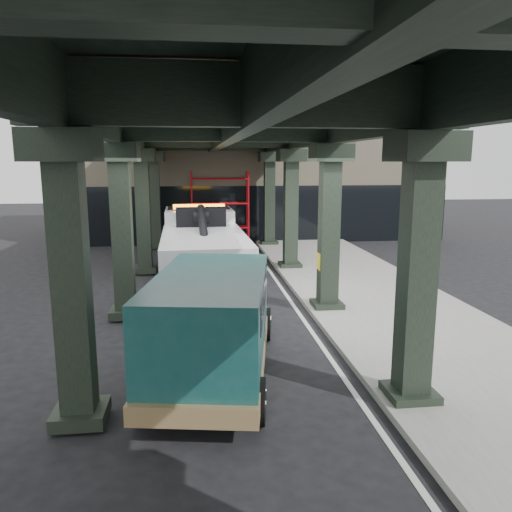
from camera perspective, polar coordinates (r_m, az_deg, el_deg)
ground at (r=13.19m, az=-0.73°, el=-9.21°), size 90.00×90.00×0.00m
sidewalk at (r=16.10m, az=14.67°, el=-5.59°), size 5.00×40.00×0.15m
lane_stripe at (r=15.32m, az=4.81°, el=-6.36°), size 0.12×38.00×0.01m
viaduct at (r=14.39m, az=-3.32°, el=14.54°), size 7.40×32.00×6.40m
building at (r=32.51m, az=-1.11°, el=9.85°), size 22.00×10.00×8.00m
scaffolding at (r=27.11m, az=-4.15°, el=5.64°), size 3.08×0.88×4.00m
tow_truck at (r=17.67m, az=-6.20°, el=0.82°), size 2.99×9.33×3.03m
towed_van at (r=10.44m, az=-4.90°, el=-7.47°), size 3.11×6.00×2.32m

